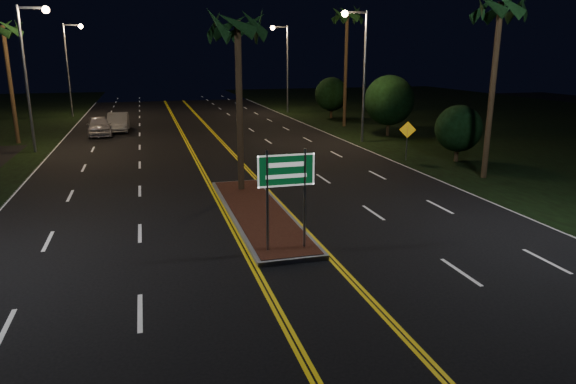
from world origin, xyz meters
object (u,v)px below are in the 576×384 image
object	(u,v)px
palm_median	(237,26)
palm_right_far	(347,17)
highway_sign	(286,180)
streetlight_left_mid	(31,62)
streetlight_right_far	(284,59)
streetlight_right_mid	(360,61)
shrub_mid	(389,100)
shrub_far	(332,94)
car_near	(99,124)
warning_sign	(407,135)
palm_right_near	(501,8)
shrub_near	(459,129)
car_far	(118,121)
streetlight_left_far	(71,59)
median_island	(258,213)
palm_left_far	(3,29)

from	to	relation	value
palm_median	palm_right_far	size ratio (longest dim) A/B	0.81
highway_sign	streetlight_left_mid	bearing A→B (deg)	116.59
highway_sign	streetlight_right_far	size ratio (longest dim) A/B	0.36
streetlight_right_mid	shrub_mid	distance (m)	4.90
shrub_far	car_near	bearing A→B (deg)	-165.19
warning_sign	shrub_far	bearing A→B (deg)	104.01
shrub_mid	shrub_far	size ratio (longest dim) A/B	1.17
highway_sign	palm_median	bearing A→B (deg)	90.00
palm_right_near	warning_sign	distance (m)	8.58
palm_right_near	shrub_far	size ratio (longest dim) A/B	2.35
car_near	warning_sign	world-z (taller)	warning_sign
streetlight_right_mid	palm_right_near	world-z (taller)	palm_right_near
palm_right_near	car_near	size ratio (longest dim) A/B	1.80
palm_right_near	car_near	distance (m)	29.47
shrub_mid	car_near	distance (m)	22.50
shrub_mid	shrub_near	bearing A→B (deg)	-92.86
palm_right_near	shrub_mid	xyz separation A→B (m)	(1.50, 14.00, -5.49)
streetlight_right_far	palm_right_near	bearing A→B (deg)	-86.63
highway_sign	car_far	world-z (taller)	highway_sign
palm_median	car_far	world-z (taller)	palm_median
palm_median	shrub_near	size ratio (longest dim) A/B	2.52
streetlight_left_far	palm_median	xyz separation A→B (m)	(10.61, -33.50, 1.62)
median_island	palm_median	bearing A→B (deg)	90.00
palm_right_near	warning_sign	xyz separation A→B (m)	(-1.70, 5.07, -6.72)
streetlight_right_far	shrub_near	bearing A→B (deg)	-84.11
shrub_mid	shrub_far	xyz separation A→B (m)	(-0.20, 12.00, -0.39)
streetlight_left_mid	streetlight_left_far	world-z (taller)	same
shrub_near	shrub_far	xyz separation A→B (m)	(0.30, 22.00, 0.39)
shrub_mid	warning_sign	distance (m)	9.57
palm_median	palm_right_near	distance (m)	12.55
palm_right_far	car_near	distance (m)	21.92
median_island	streetlight_left_mid	bearing A→B (deg)	121.98
highway_sign	streetlight_left_far	xyz separation A→B (m)	(-10.61, 41.20, 3.25)
car_far	streetlight_left_mid	bearing A→B (deg)	-117.24
palm_left_far	warning_sign	xyz separation A→B (m)	(23.60, -12.93, -6.25)
streetlight_right_far	palm_median	size ratio (longest dim) A/B	1.08
palm_right_far	shrub_far	distance (m)	9.13
streetlight_right_far	car_far	bearing A→B (deg)	-149.86
shrub_far	car_near	xyz separation A→B (m)	(-21.29, -5.63, -1.47)
median_island	palm_left_far	world-z (taller)	palm_left_far
streetlight_left_mid	car_near	size ratio (longest dim) A/B	1.74
highway_sign	car_near	size ratio (longest dim) A/B	0.62
streetlight_left_far	car_near	bearing A→B (deg)	-77.11
streetlight_left_far	streetlight_right_far	xyz separation A→B (m)	(21.23, -2.00, 0.00)
median_island	car_near	world-z (taller)	car_near
palm_left_far	palm_right_far	size ratio (longest dim) A/B	0.85
streetlight_right_mid	warning_sign	xyz separation A→B (m)	(0.19, -6.93, -4.16)
car_far	streetlight_right_far	bearing A→B (deg)	31.31
palm_left_far	shrub_near	size ratio (longest dim) A/B	2.67
palm_median	palm_right_far	world-z (taller)	palm_right_far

